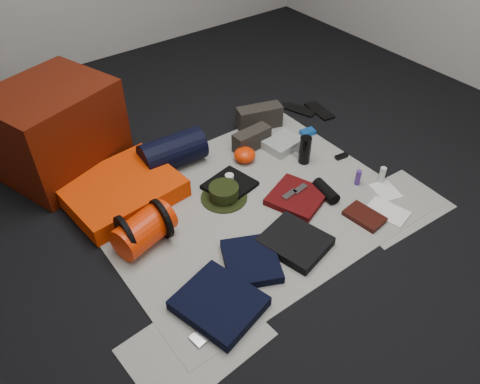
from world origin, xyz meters
TOP-DOWN VIEW (x-y plane):
  - floor at (0.00, 0.00)m, footprint 4.50×4.50m
  - newspaper_mat at (0.00, 0.00)m, footprint 1.60×1.30m
  - newspaper_sheet_front_left at (-0.70, -0.55)m, footprint 0.61×0.44m
  - newspaper_sheet_front_right at (0.65, -0.50)m, footprint 0.60×0.43m
  - red_cabinet at (-0.68, 0.95)m, footprint 0.78×0.71m
  - sleeping_pad at (-0.53, 0.47)m, footprint 0.65×0.55m
  - stuff_sack at (-0.59, 0.09)m, footprint 0.34×0.25m
  - sack_strap_left at (-0.69, 0.09)m, footprint 0.02×0.22m
  - sack_strap_right at (-0.49, 0.09)m, footprint 0.02×0.22m
  - navy_duffel at (-0.14, 0.56)m, footprint 0.40×0.23m
  - boonie_brim at (-0.08, 0.13)m, footprint 0.31×0.31m
  - boonie_crown at (-0.08, 0.13)m, footprint 0.17×0.17m
  - hiking_boot_left at (0.35, 0.42)m, footprint 0.26×0.11m
  - hiking_boot_right at (0.55, 0.59)m, footprint 0.32×0.20m
  - flip_flop_left at (0.92, 0.58)m, footprint 0.17×0.26m
  - flip_flop_right at (1.03, 0.49)m, footprint 0.13×0.27m
  - trousers_navy_a at (-0.52, -0.46)m, footprint 0.39×0.42m
  - trousers_navy_b at (-0.25, -0.35)m, footprint 0.36×0.38m
  - trousers_charcoal at (0.00, -0.39)m, footprint 0.34×0.37m
  - black_tshirt at (0.01, 0.19)m, footprint 0.30×0.29m
  - red_shirt at (0.25, -0.13)m, footprint 0.37×0.37m
  - orange_stuff_sack at (0.23, 0.34)m, footprint 0.14×0.14m
  - first_aid_pouch at (0.52, 0.30)m, footprint 0.25×0.20m
  - water_bottle at (0.52, 0.10)m, footprint 0.09×0.09m
  - speaker at (0.40, -0.21)m, footprint 0.09×0.19m
  - compact_camera at (0.57, 0.18)m, footprint 0.12×0.08m
  - cyan_case at (0.75, 0.32)m, footprint 0.11×0.08m
  - toiletry_purple at (0.62, -0.24)m, footprint 0.04×0.04m
  - toiletry_clear at (0.75, -0.31)m, footprint 0.04×0.04m
  - paperback_book at (0.44, -0.47)m, footprint 0.16×0.22m
  - map_booklet at (0.57, -0.51)m, footprint 0.20×0.25m
  - map_printout at (0.71, -0.39)m, footprint 0.17×0.19m
  - sunglasses at (0.74, -0.01)m, footprint 0.09×0.05m
  - key_cluster at (-0.68, -0.55)m, footprint 0.08×0.08m
  - tape_roll at (0.03, 0.22)m, footprint 0.05×0.05m
  - energy_bar_a at (0.21, -0.11)m, footprint 0.10×0.05m
  - energy_bar_b at (0.29, -0.11)m, footprint 0.10×0.05m

SIDE VIEW (x-z plane):
  - floor at x=0.00m, z-range -0.02..0.00m
  - newspaper_sheet_front_left at x=-0.70m, z-range 0.00..0.00m
  - newspaper_sheet_front_right at x=0.65m, z-range 0.00..0.00m
  - newspaper_mat at x=0.00m, z-range 0.00..0.01m
  - flip_flop_left at x=0.92m, z-range 0.00..0.01m
  - flip_flop_right at x=1.03m, z-range 0.00..0.01m
  - map_printout at x=0.71m, z-range 0.01..0.01m
  - boonie_brim at x=-0.08m, z-range 0.01..0.01m
  - map_booklet at x=0.57m, z-range 0.01..0.02m
  - key_cluster at x=-0.68m, z-range 0.01..0.02m
  - sunglasses at x=0.74m, z-range 0.01..0.03m
  - black_tshirt at x=0.01m, z-range 0.01..0.03m
  - paperback_book at x=0.44m, z-range 0.01..0.03m
  - cyan_case at x=0.75m, z-range 0.01..0.04m
  - red_shirt at x=0.25m, z-range 0.01..0.04m
  - compact_camera at x=0.57m, z-range 0.01..0.05m
  - trousers_navy_b at x=-0.25m, z-range 0.01..0.05m
  - trousers_charcoal at x=0.00m, z-range 0.01..0.05m
  - trousers_navy_a at x=-0.52m, z-range 0.01..0.06m
  - first_aid_pouch at x=0.52m, z-range 0.01..0.06m
  - speaker at x=0.40m, z-range 0.01..0.08m
  - tape_roll at x=0.03m, z-range 0.03..0.07m
  - orange_stuff_sack at x=0.23m, z-range 0.01..0.09m
  - boonie_crown at x=-0.08m, z-range 0.01..0.09m
  - energy_bar_a at x=0.21m, z-range 0.04..0.06m
  - energy_bar_b at x=0.29m, z-range 0.04..0.06m
  - toiletry_purple at x=0.62m, z-range 0.01..0.10m
  - toiletry_clear at x=0.75m, z-range 0.01..0.11m
  - sleeping_pad at x=-0.53m, z-range 0.01..0.12m
  - hiking_boot_left at x=0.35m, z-range 0.01..0.13m
  - hiking_boot_right at x=0.55m, z-range 0.01..0.16m
  - stuff_sack at x=-0.59m, z-range 0.01..0.19m
  - water_bottle at x=0.52m, z-range 0.01..0.19m
  - navy_duffel at x=-0.14m, z-range 0.01..0.21m
  - sack_strap_left at x=-0.69m, z-range 0.01..0.22m
  - sack_strap_right at x=-0.49m, z-range 0.01..0.22m
  - red_cabinet at x=-0.68m, z-range 0.00..0.54m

